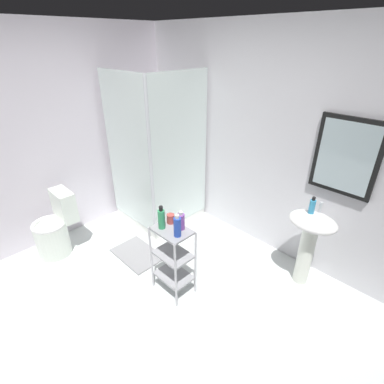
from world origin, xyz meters
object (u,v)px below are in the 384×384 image
Objects in this scene: body_wash_bottle_green at (161,219)px; pedestal_sink at (310,236)px; storage_cart at (173,255)px; bath_mat at (137,254)px; toilet at (55,229)px; shampoo_bottle_blue at (177,227)px; hand_soap_bottle at (312,206)px; shower_stall at (158,190)px; rinse_cup at (171,219)px; conditioner_bottle_purple at (181,221)px.

pedestal_sink is at bearing 48.87° from body_wash_bottle_green.
storage_cart is 0.83m from bath_mat.
toilet is at bearing -144.79° from pedestal_sink.
toilet is at bearing -160.21° from shampoo_bottle_blue.
body_wash_bottle_green is (-0.90, -1.11, -0.04)m from hand_soap_bottle.
bath_mat is at bearing -58.87° from shower_stall.
bath_mat is (-0.62, -0.03, -0.78)m from rinse_cup.
shampoo_bottle_blue is (1.23, -0.76, 0.37)m from shower_stall.
pedestal_sink is at bearing 54.67° from shampoo_bottle_blue.
pedestal_sink is (1.99, 0.30, 0.12)m from shower_stall.
shower_stall reaches higher than conditioner_bottle_purple.
bath_mat is at bearing 175.25° from shampoo_bottle_blue.
shampoo_bottle_blue is (1.54, 0.55, 0.52)m from toilet.
hand_soap_bottle reaches higher than body_wash_bottle_green.
body_wash_bottle_green is at bearing -173.91° from shampoo_bottle_blue.
shampoo_bottle_blue is 0.94× the size of body_wash_bottle_green.
hand_soap_bottle is at bearing 33.96° from bath_mat.
storage_cart is at bearing -127.22° from hand_soap_bottle.
body_wash_bottle_green reaches higher than rinse_cup.
shower_stall reaches higher than storage_cart.
body_wash_bottle_green is (1.04, -0.78, 0.38)m from shower_stall.
shower_stall is 10.87× the size of conditioner_bottle_purple.
pedestal_sink is 2.82m from toilet.
bath_mat is (-0.82, 0.07, -0.83)m from shampoo_bottle_blue.
conditioner_bottle_purple reaches higher than storage_cart.
pedestal_sink is at bearing 32.39° from bath_mat.
hand_soap_bottle is 2.03m from bath_mat.
shower_stall is 1.36m from toilet.
body_wash_bottle_green reaches higher than conditioner_bottle_purple.
hand_soap_bottle is at bearing 36.27° from toilet.
shower_stall is 2.63× the size of toilet.
pedestal_sink reaches higher than toilet.
shampoo_bottle_blue reaches higher than storage_cart.
bath_mat is at bearing -147.61° from pedestal_sink.
shampoo_bottle_blue reaches higher than conditioner_bottle_purple.
conditioner_bottle_purple is at bearing -130.07° from pedestal_sink.
toilet is at bearing -102.98° from shower_stall.
storage_cart is at bearing -33.06° from shower_stall.
conditioner_bottle_purple is 0.14m from rinse_cup.
rinse_cup is at bearing -132.18° from hand_soap_bottle.
body_wash_bottle_green is (-0.19, -0.02, 0.00)m from shampoo_bottle_blue.
body_wash_bottle_green is (-0.13, -0.12, 0.02)m from conditioner_bottle_purple.
shampoo_bottle_blue is 2.42× the size of rinse_cup.
shampoo_bottle_blue is at bearing -13.70° from storage_cart.
pedestal_sink is at bearing 45.49° from rinse_cup.
shampoo_bottle_blue is at bearing -4.75° from bath_mat.
bath_mat is at bearing 176.60° from storage_cart.
pedestal_sink is 1.09× the size of storage_cart.
shower_stall is 2.47× the size of pedestal_sink.
hand_soap_bottle reaches higher than shampoo_bottle_blue.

